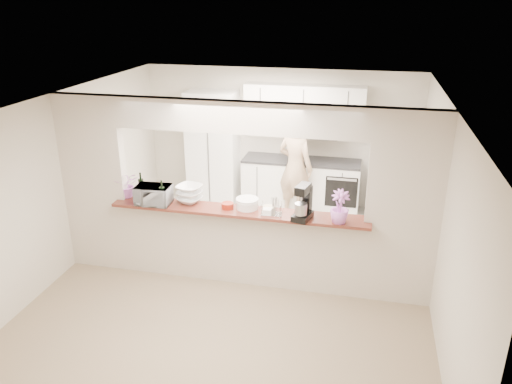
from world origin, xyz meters
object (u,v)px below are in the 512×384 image
(refrigerator, at_px, (393,172))
(toaster_oven, at_px, (153,195))
(person, at_px, (295,168))
(stand_mixer, at_px, (303,203))

(refrigerator, distance_m, toaster_oven, 4.24)
(toaster_oven, bearing_deg, refrigerator, 37.33)
(refrigerator, xyz_separation_m, person, (-1.65, -0.35, 0.06))
(refrigerator, relative_size, toaster_oven, 3.72)
(refrigerator, bearing_deg, toaster_oven, -139.33)
(refrigerator, distance_m, person, 1.69)
(refrigerator, bearing_deg, person, -168.04)
(refrigerator, height_order, toaster_oven, refrigerator)
(person, bearing_deg, stand_mixer, 125.27)
(toaster_oven, xyz_separation_m, person, (1.55, 2.40, -0.31))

